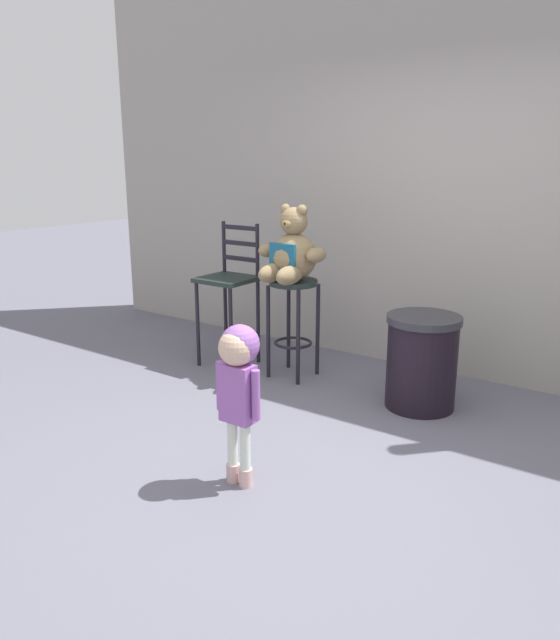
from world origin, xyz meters
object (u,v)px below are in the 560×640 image
object	(u,v)px
trash_bin	(422,361)
child_walking	(238,371)
bar_stool_with_teddy	(293,309)
teddy_bear	(291,254)
bar_chair_empty	(230,286)

from	to	relation	value
trash_bin	child_walking	bearing A→B (deg)	-103.55
bar_stool_with_teddy	teddy_bear	world-z (taller)	teddy_bear
teddy_bear	bar_chair_empty	xyz separation A→B (m)	(-0.61, -0.01, -0.32)
bar_stool_with_teddy	child_walking	world-z (taller)	child_walking
teddy_bear	bar_chair_empty	size ratio (longest dim) A/B	0.49
bar_chair_empty	trash_bin	bearing A→B (deg)	1.28
child_walking	trash_bin	world-z (taller)	child_walking
bar_stool_with_teddy	child_walking	bearing A→B (deg)	-65.52
bar_stool_with_teddy	child_walking	distance (m)	1.71
teddy_bear	trash_bin	xyz separation A→B (m)	(1.08, 0.02, -0.66)
child_walking	bar_chair_empty	xyz separation A→B (m)	(-1.32, 1.51, 0.03)
child_walking	trash_bin	distance (m)	1.63
teddy_bear	bar_stool_with_teddy	bearing A→B (deg)	90.00
bar_chair_empty	teddy_bear	bearing A→B (deg)	1.30
trash_bin	bar_chair_empty	distance (m)	1.73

